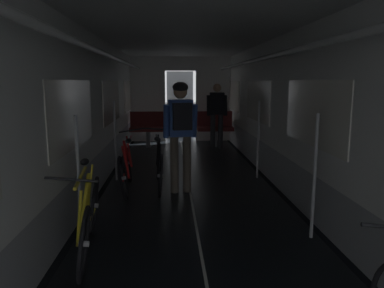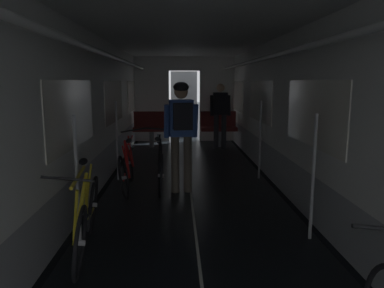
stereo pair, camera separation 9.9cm
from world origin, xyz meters
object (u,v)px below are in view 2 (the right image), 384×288
(person_standing_near_bench, at_px, (220,111))
(bicycle_red, at_px, (127,167))
(bench_seat_far_right, at_px, (218,125))
(bicycle_yellow, at_px, (87,216))
(bench_seat_far_left, at_px, (152,126))
(bicycle_black_in_aisle, at_px, (160,165))
(person_cyclist_aisle, at_px, (181,125))

(person_standing_near_bench, bearing_deg, bicycle_red, -117.93)
(bicycle_red, bearing_deg, bench_seat_far_right, 64.38)
(bicycle_red, distance_m, bicycle_yellow, 2.20)
(bicycle_yellow, distance_m, person_standing_near_bench, 6.20)
(bicycle_yellow, bearing_deg, person_standing_near_bench, 70.79)
(bicycle_red, xyz_separation_m, person_standing_near_bench, (1.92, 3.63, 0.60))
(bicycle_yellow, bearing_deg, bench_seat_far_right, 71.90)
(bench_seat_far_right, distance_m, bicycle_red, 4.45)
(bench_seat_far_right, bearing_deg, person_standing_near_bench, -89.59)
(bench_seat_far_left, distance_m, bicycle_black_in_aisle, 3.94)
(bench_seat_far_right, distance_m, person_cyclist_aisle, 4.33)
(bench_seat_far_right, height_order, bicycle_black_in_aisle, bench_seat_far_right)
(bicycle_red, xyz_separation_m, bicycle_yellow, (-0.11, -2.20, 0.00))
(bench_seat_far_left, relative_size, person_cyclist_aisle, 0.57)
(bench_seat_far_right, xyz_separation_m, person_standing_near_bench, (0.00, -0.38, 0.41))
(bench_seat_far_right, distance_m, bicycle_black_in_aisle, 4.16)
(bicycle_black_in_aisle, height_order, person_standing_near_bench, person_standing_near_bench)
(bicycle_yellow, bearing_deg, person_cyclist_aisle, 64.00)
(bench_seat_far_left, xyz_separation_m, bicycle_yellow, (-0.23, -6.20, -0.19))
(bicycle_black_in_aisle, bearing_deg, bench_seat_far_left, 96.02)
(person_cyclist_aisle, xyz_separation_m, bicycle_black_in_aisle, (-0.35, 0.26, -0.69))
(bench_seat_far_left, xyz_separation_m, person_standing_near_bench, (1.80, -0.38, 0.41))
(bench_seat_far_left, relative_size, bicycle_black_in_aisle, 0.58)
(bench_seat_far_left, distance_m, person_cyclist_aisle, 4.27)
(bicycle_red, distance_m, bicycle_black_in_aisle, 0.54)
(bicycle_red, xyz_separation_m, bicycle_black_in_aisle, (0.53, 0.09, 0.00))
(bench_seat_far_left, xyz_separation_m, bicycle_red, (-0.12, -4.00, -0.19))
(bicycle_yellow, bearing_deg, bicycle_red, 87.24)
(person_cyclist_aisle, relative_size, person_standing_near_bench, 1.03)
(bicycle_red, xyz_separation_m, person_cyclist_aisle, (0.88, -0.17, 0.69))
(bicycle_yellow, height_order, person_standing_near_bench, person_standing_near_bench)
(bicycle_red, bearing_deg, person_standing_near_bench, 62.07)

